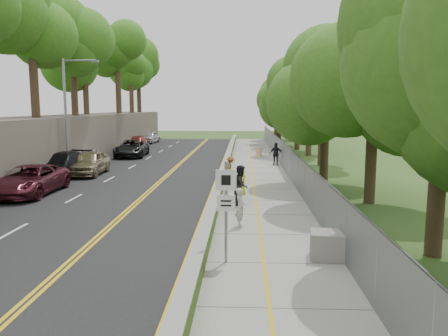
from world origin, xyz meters
TOP-DOWN VIEW (x-y plane):
  - ground at (0.00, 0.00)m, footprint 140.00×140.00m
  - road at (-5.40, 15.00)m, footprint 11.20×66.00m
  - sidewalk at (2.55, 15.00)m, footprint 4.20×66.00m
  - jersey_barrier at (0.25, 15.00)m, footprint 0.42×66.00m
  - rock_embankment at (-13.50, 15.00)m, footprint 5.00×66.00m
  - chainlink_fence at (4.65, 15.00)m, footprint 0.04×66.00m
  - trees_embankment at (-13.00, 15.00)m, footprint 6.40×66.00m
  - trees_fenceside at (7.00, 15.00)m, footprint 7.00×66.00m
  - streetlight at (-10.46, 14.00)m, footprint 2.52×0.22m
  - signpost at (1.05, -3.02)m, footprint 0.62×0.09m
  - construction_barrel at (3.00, 24.71)m, footprint 0.55×0.55m
  - concrete_block at (4.30, -2.50)m, footprint 1.37×1.10m
  - car_2 at (-9.96, 6.92)m, footprint 2.64×5.67m
  - car_3 at (-10.60, 12.65)m, footprint 2.84×5.92m
  - car_4 at (-9.17, 13.93)m, footprint 2.17×5.00m
  - car_5 at (-10.60, 16.66)m, footprint 1.59×4.32m
  - car_6 at (-9.00, 24.89)m, footprint 2.98×5.85m
  - car_7 at (-10.57, 33.14)m, footprint 2.03×4.70m
  - car_8 at (-10.60, 40.56)m, footprint 2.28×4.70m
  - painter_0 at (1.45, 7.37)m, footprint 0.68×0.87m
  - painter_1 at (1.45, 1.00)m, footprint 0.46×0.62m
  - painter_2 at (1.45, 4.91)m, footprint 0.91×1.07m
  - painter_3 at (0.75, 12.00)m, footprint 0.67×1.05m
  - person_far at (4.20, 19.44)m, footprint 1.09×0.52m

SIDE VIEW (x-z plane):
  - ground at x=0.00m, z-range 0.00..0.00m
  - road at x=-5.40m, z-range 0.00..0.04m
  - sidewalk at x=2.55m, z-range 0.00..0.05m
  - jersey_barrier at x=0.25m, z-range 0.00..0.60m
  - concrete_block at x=4.30m, z-range 0.05..0.89m
  - construction_barrel at x=3.00m, z-range 0.05..0.96m
  - car_7 at x=-10.57m, z-range 0.04..1.39m
  - car_5 at x=-10.60m, z-range 0.04..1.45m
  - car_8 at x=-10.60m, z-range 0.04..1.59m
  - painter_3 at x=0.75m, z-range 0.05..1.60m
  - car_2 at x=-9.96m, z-range 0.04..1.61m
  - painter_1 at x=1.45m, z-range 0.05..1.61m
  - car_6 at x=-9.00m, z-range 0.04..1.62m
  - painter_0 at x=1.45m, z-range 0.05..1.63m
  - car_3 at x=-10.60m, z-range 0.04..1.70m
  - car_4 at x=-9.17m, z-range 0.04..1.72m
  - person_far at x=4.20m, z-range 0.05..1.86m
  - chainlink_fence at x=4.65m, z-range 0.00..2.00m
  - painter_2 at x=1.45m, z-range 0.05..1.98m
  - signpost at x=1.05m, z-range 0.41..3.51m
  - rock_embankment at x=-13.50m, z-range 0.00..4.00m
  - streetlight at x=-10.46m, z-range 0.64..8.64m
  - trees_fenceside at x=7.00m, z-range 0.00..14.00m
  - trees_embankment at x=-13.00m, z-range 4.00..17.00m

